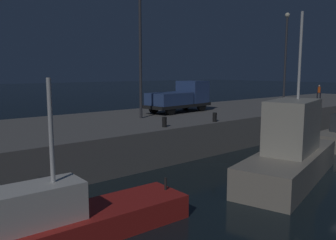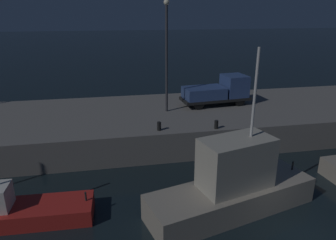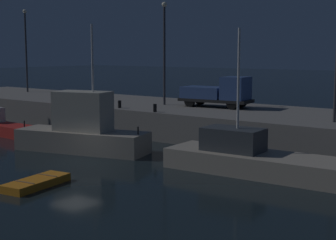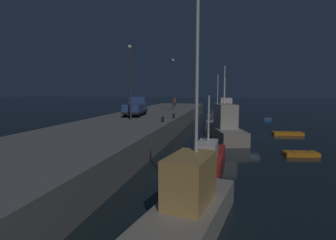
{
  "view_description": "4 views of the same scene",
  "coord_description": "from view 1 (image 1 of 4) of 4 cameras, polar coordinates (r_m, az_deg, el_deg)",
  "views": [
    {
      "loc": [
        -18.46,
        -6.27,
        5.51
      ],
      "look_at": [
        -2.02,
        13.03,
        1.98
      ],
      "focal_mm": 37.29,
      "sensor_mm": 36.0,
      "label": 1
    },
    {
      "loc": [
        -8.44,
        -10.49,
        10.13
      ],
      "look_at": [
        -3.86,
        13.15,
        1.66
      ],
      "focal_mm": 33.62,
      "sensor_mm": 36.0,
      "label": 2
    },
    {
      "loc": [
        22.74,
        -20.58,
        6.73
      ],
      "look_at": [
        -0.41,
        9.9,
        1.56
      ],
      "focal_mm": 54.35,
      "sensor_mm": 36.0,
      "label": 3
    },
    {
      "loc": [
        -33.56,
        2.77,
        5.76
      ],
      "look_at": [
        -1.22,
        9.95,
        1.97
      ],
      "focal_mm": 28.58,
      "sensor_mm": 36.0,
      "label": 4
    }
  ],
  "objects": [
    {
      "name": "lamp_post_east",
      "position": [
        24.97,
        -4.55,
        11.81
      ],
      "size": [
        0.44,
        0.44,
        8.68
      ],
      "color": "#38383D",
      "rests_on": "pier_quay"
    },
    {
      "name": "lamp_post_central",
      "position": [
        35.18,
        18.68,
        10.34
      ],
      "size": [
        0.44,
        0.44,
        8.73
      ],
      "color": "#38383D",
      "rests_on": "pier_quay"
    },
    {
      "name": "bollard_central",
      "position": [
        23.44,
        7.64,
        0.46
      ],
      "size": [
        0.28,
        0.28,
        0.61
      ],
      "primitive_type": "cylinder",
      "color": "black",
      "rests_on": "pier_quay"
    },
    {
      "name": "fishing_boat_blue",
      "position": [
        12.26,
        -15.67,
        -15.47
      ],
      "size": [
        7.92,
        2.35,
        5.33
      ],
      "color": "red",
      "rests_on": "ground"
    },
    {
      "name": "fishing_trawler_red",
      "position": [
        18.96,
        19.4,
        -4.9
      ],
      "size": [
        9.57,
        4.95,
        8.51
      ],
      "color": "gray",
      "rests_on": "ground"
    },
    {
      "name": "utility_truck",
      "position": [
        28.86,
        2.13,
        3.74
      ],
      "size": [
        6.15,
        2.74,
        2.54
      ],
      "color": "black",
      "rests_on": "pier_quay"
    },
    {
      "name": "pier_quay",
      "position": [
        27.88,
        1.67,
        -1.18
      ],
      "size": [
        68.09,
        10.64,
        2.19
      ],
      "color": "slate",
      "rests_on": "ground"
    },
    {
      "name": "dockworker",
      "position": [
        45.18,
        23.45,
        4.33
      ],
      "size": [
        0.4,
        0.44,
        1.74
      ],
      "color": "black",
      "rests_on": "pier_quay"
    },
    {
      "name": "bollard_west",
      "position": [
        20.97,
        -0.59,
        -0.34
      ],
      "size": [
        0.28,
        0.28,
        0.61
      ],
      "primitive_type": "cylinder",
      "color": "black",
      "rests_on": "pier_quay"
    }
  ]
}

